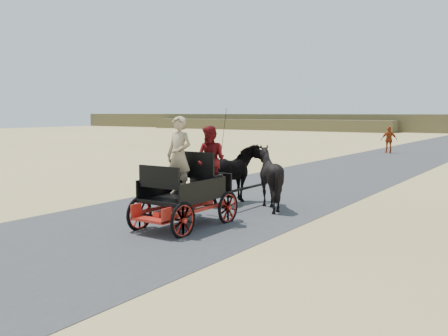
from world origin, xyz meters
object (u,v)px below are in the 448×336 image
Objects in this scene: carriage at (185,211)px; pedestrian at (389,140)px; horse_right at (270,177)px; horse_left at (235,175)px.

carriage is 23.89m from pedestrian.
horse_right is 20.96m from pedestrian.
horse_left is 20.85m from pedestrian.
horse_right reaches higher than carriage.
horse_right is (1.10, 0.00, 0.00)m from horse_left.
pedestrian reaches higher than carriage.
carriage is at bearing 66.45° from pedestrian.
horse_right is (0.55, 3.00, 0.49)m from carriage.
horse_left reaches higher than carriage.
carriage is at bearing 100.39° from horse_left.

